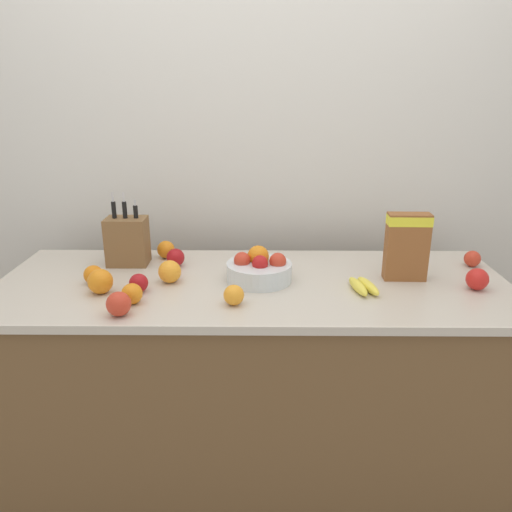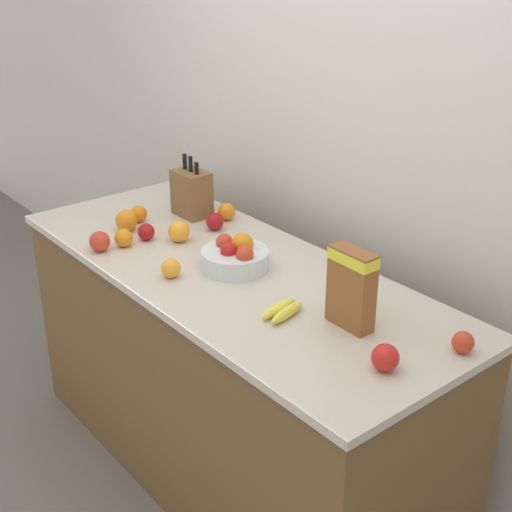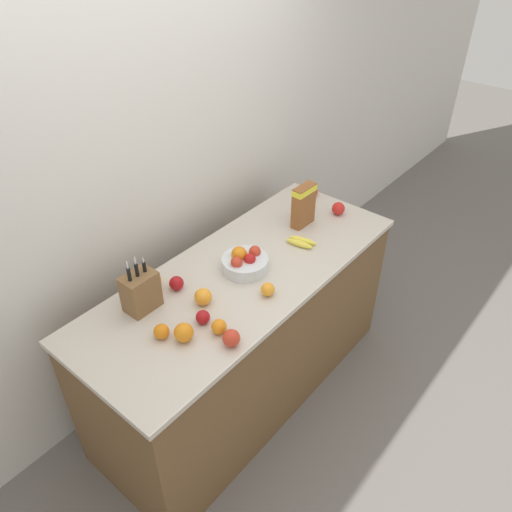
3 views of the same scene
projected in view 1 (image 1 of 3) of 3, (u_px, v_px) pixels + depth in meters
The scene contains 18 objects.
ground_plane at pixel (253, 479), 2.19m from camera, with size 14.00×14.00×0.00m, color slate.
wall_back at pixel (255, 161), 2.33m from camera, with size 9.00×0.06×2.60m.
counter at pixel (253, 387), 2.04m from camera, with size 1.93×0.75×0.93m.
knife_block at pixel (127, 241), 2.04m from camera, with size 0.16×0.12×0.30m.
cereal_box at pixel (407, 244), 1.86m from camera, with size 0.16×0.07×0.26m.
fruit_bowl at pixel (259, 269), 1.88m from camera, with size 0.25×0.25×0.13m.
banana_bunch at pixel (363, 286), 1.79m from camera, with size 0.11×0.17×0.04m.
apple_front at pixel (119, 304), 1.59m from camera, with size 0.08×0.08×0.08m, color red.
apple_rightmost at pixel (139, 283), 1.78m from camera, with size 0.07×0.07×0.07m, color #A31419.
apple_near_bananas at pixel (472, 259), 2.03m from camera, with size 0.07×0.07×0.07m, color red.
apple_rear at pixel (477, 279), 1.80m from camera, with size 0.08×0.08×0.08m, color red.
apple_middle at pixel (176, 257), 2.04m from camera, with size 0.07×0.07×0.07m, color #A31419.
orange_near_bowl at pixel (100, 281), 1.77m from camera, with size 0.09×0.09×0.09m, color orange.
orange_front_center at pixel (93, 275), 1.85m from camera, with size 0.07×0.07×0.07m, color orange.
orange_back_center at pixel (132, 294), 1.68m from camera, with size 0.07×0.07×0.07m, color orange.
orange_by_cereal at pixel (170, 272), 1.86m from camera, with size 0.09×0.09×0.09m, color orange.
orange_front_right at pixel (234, 295), 1.67m from camera, with size 0.07×0.07×0.07m, color orange.
orange_front_left at pixel (166, 249), 2.13m from camera, with size 0.07×0.07×0.07m, color orange.
Camera 1 is at (0.03, -1.75, 1.63)m, focal length 35.00 mm.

